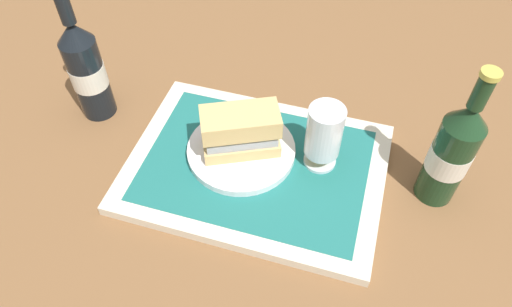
# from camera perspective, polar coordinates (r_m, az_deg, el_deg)

# --- Properties ---
(ground_plane) EXTENTS (3.00, 3.00, 0.00)m
(ground_plane) POSITION_cam_1_polar(r_m,az_deg,el_deg) (0.83, -0.00, -2.20)
(ground_plane) COLOR brown
(tray) EXTENTS (0.44, 0.32, 0.02)m
(tray) POSITION_cam_1_polar(r_m,az_deg,el_deg) (0.83, -0.00, -1.78)
(tray) COLOR beige
(tray) RESTS_ON ground_plane
(placemat) EXTENTS (0.38, 0.27, 0.00)m
(placemat) POSITION_cam_1_polar(r_m,az_deg,el_deg) (0.82, -0.00, -1.32)
(placemat) COLOR #1E6B66
(placemat) RESTS_ON tray
(plate) EXTENTS (0.19, 0.19, 0.01)m
(plate) POSITION_cam_1_polar(r_m,az_deg,el_deg) (0.83, -1.79, 0.39)
(plate) COLOR white
(plate) RESTS_ON placemat
(sandwich) EXTENTS (0.14, 0.11, 0.08)m
(sandwich) POSITION_cam_1_polar(r_m,az_deg,el_deg) (0.79, -1.63, 2.76)
(sandwich) COLOR tan
(sandwich) RESTS_ON plate
(beer_glass) EXTENTS (0.06, 0.06, 0.12)m
(beer_glass) POSITION_cam_1_polar(r_m,az_deg,el_deg) (0.78, 8.19, 2.17)
(beer_glass) COLOR silver
(beer_glass) RESTS_ON placemat
(beer_bottle) EXTENTS (0.07, 0.07, 0.27)m
(beer_bottle) POSITION_cam_1_polar(r_m,az_deg,el_deg) (0.79, 22.61, 0.11)
(beer_bottle) COLOR #19381E
(beer_bottle) RESTS_ON ground_plane
(second_bottle) EXTENTS (0.07, 0.07, 0.27)m
(second_bottle) POSITION_cam_1_polar(r_m,az_deg,el_deg) (0.92, -19.86, 9.58)
(second_bottle) COLOR black
(second_bottle) RESTS_ON ground_plane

